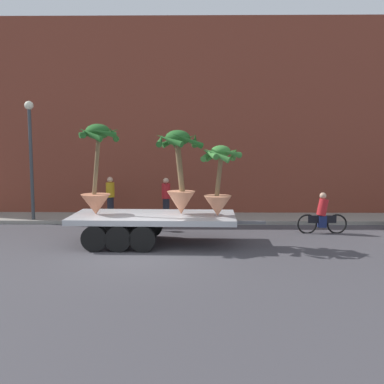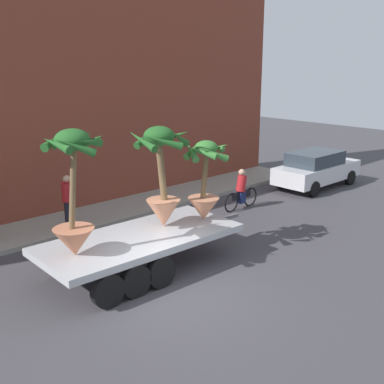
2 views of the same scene
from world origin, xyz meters
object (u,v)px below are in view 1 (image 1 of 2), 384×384
Objects in this scene: flatbed_trailer at (146,221)px; potted_palm_middle at (219,183)px; potted_palm_front at (180,172)px; pedestrian_near_gate at (166,197)px; pedestrian_far_left at (110,196)px; cyclist at (322,215)px; street_lamp at (31,145)px; potted_palm_rear at (97,171)px.

flatbed_trailer is 2.80× the size of potted_palm_middle.
potted_palm_front reaches higher than pedestrian_near_gate.
cyclist is at bearing -17.57° from pedestrian_far_left.
street_lamp reaches higher than cyclist.
pedestrian_near_gate is (-2.00, 4.22, -1.01)m from potted_palm_middle.
pedestrian_near_gate is at bearing -10.30° from pedestrian_far_left.
potted_palm_rear is 1.61× the size of cyclist.
street_lamp reaches higher than pedestrian_far_left.
pedestrian_near_gate reaches higher than cyclist.
potted_palm_rear is (-1.59, -0.01, 1.65)m from flatbed_trailer.
cyclist is (7.87, 1.82, -1.74)m from potted_palm_rear.
pedestrian_far_left is at bearing 169.70° from pedestrian_near_gate.
pedestrian_near_gate is 0.35× the size of street_lamp.
pedestrian_near_gate is at bearing 63.87° from potted_palm_rear.
potted_palm_front reaches higher than potted_palm_middle.
potted_palm_front is 5.70m from cyclist.
potted_palm_front is 7.24m from street_lamp.
potted_palm_rear is at bearing 177.04° from potted_palm_middle.
potted_palm_front is 1.61× the size of pedestrian_far_left.
street_lamp is (-5.48, -0.26, 2.19)m from pedestrian_near_gate.
potted_palm_front is 4.17m from pedestrian_near_gate.
potted_palm_front reaches higher than pedestrian_far_left.
pedestrian_near_gate and pedestrian_far_left have the same top height.
potted_palm_rear is at bearing -46.92° from street_lamp.
cyclist is 6.30m from pedestrian_near_gate.
pedestrian_far_left is at bearing 12.75° from street_lamp.
flatbed_trailer is 1.95m from potted_palm_front.
street_lamp reaches higher than flatbed_trailer.
potted_palm_front is at bearing -79.36° from pedestrian_near_gate.
potted_palm_middle is at bearing -152.52° from cyclist.
flatbed_trailer is 3.46× the size of cyclist.
potted_palm_middle is at bearing -14.78° from potted_palm_front.
potted_palm_middle is 0.47× the size of street_lamp.
potted_palm_front is at bearing 165.22° from potted_palm_middle.
potted_palm_middle is 6.49m from pedestrian_far_left.
potted_palm_middle is at bearing -64.62° from pedestrian_near_gate.
street_lamp reaches higher than potted_palm_front.
potted_palm_front reaches higher than cyclist.
potted_palm_rear is 1.30× the size of potted_palm_middle.
flatbed_trailer is 6.54m from cyclist.
potted_palm_middle is 0.82× the size of potted_palm_front.
pedestrian_near_gate is (-5.90, 2.19, 0.37)m from cyclist.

